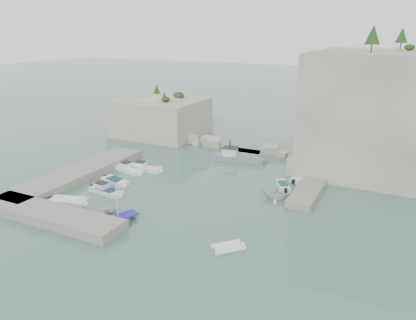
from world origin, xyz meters
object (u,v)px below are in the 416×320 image
at_px(motorboat_b, 129,172).
at_px(tender_east_a, 275,199).
at_px(motorboat_c, 115,183).
at_px(inflatable_dinghy, 228,249).
at_px(motorboat_a, 145,170).
at_px(rowboat, 118,221).
at_px(motorboat_e, 68,203).
at_px(tender_east_d, 303,174).
at_px(motorboat_d, 107,193).
at_px(tender_east_c, 303,180).
at_px(work_boat, 240,161).
at_px(tender_east_b, 283,187).

distance_m(motorboat_b, tender_east_a, 22.33).
distance_m(motorboat_c, inflatable_dinghy, 22.70).
bearing_deg(motorboat_a, rowboat, -76.63).
bearing_deg(motorboat_c, motorboat_e, -79.88).
xyz_separation_m(motorboat_e, tender_east_d, (22.71, 23.15, 0.00)).
relative_size(motorboat_b, motorboat_d, 0.96).
height_order(inflatable_dinghy, tender_east_c, tender_east_c).
bearing_deg(motorboat_a, motorboat_c, -108.02).
xyz_separation_m(inflatable_dinghy, tender_east_a, (0.35, 13.60, 0.00)).
distance_m(motorboat_b, rowboat, 16.27).
relative_size(motorboat_a, tender_east_d, 1.16).
distance_m(motorboat_e, work_boat, 27.50).
relative_size(tender_east_a, tender_east_d, 0.71).
distance_m(motorboat_d, work_boat, 22.55).
height_order(motorboat_a, rowboat, motorboat_a).
distance_m(motorboat_a, tender_east_b, 20.39).
height_order(tender_east_b, tender_east_d, tender_east_d).
relative_size(tender_east_a, tender_east_c, 0.67).
bearing_deg(inflatable_dinghy, tender_east_a, 41.31).
bearing_deg(inflatable_dinghy, rowboat, 132.72).
distance_m(motorboat_c, tender_east_c, 25.94).
bearing_deg(inflatable_dinghy, motorboat_d, 116.69).
bearing_deg(motorboat_c, motorboat_a, 98.95).
bearing_deg(motorboat_c, motorboat_b, 119.11).
height_order(motorboat_c, tender_east_a, tender_east_a).
xyz_separation_m(tender_east_d, work_boat, (-10.62, 1.55, 0.00)).
bearing_deg(tender_east_c, rowboat, 164.71).
distance_m(motorboat_a, work_boat, 15.14).
distance_m(tender_east_b, tender_east_d, 6.68).
height_order(motorboat_e, rowboat, rowboat).
relative_size(tender_east_b, tender_east_d, 0.83).
bearing_deg(rowboat, motorboat_a, 51.52).
distance_m(motorboat_d, rowboat, 8.47).
distance_m(tender_east_d, work_boat, 10.73).
bearing_deg(motorboat_a, inflatable_dinghy, -48.50).
bearing_deg(motorboat_d, tender_east_b, 38.54).
bearing_deg(tender_east_a, motorboat_d, 105.67).
xyz_separation_m(rowboat, inflatable_dinghy, (13.11, -0.01, 0.00)).
height_order(rowboat, tender_east_c, rowboat).
bearing_deg(motorboat_e, tender_east_b, 23.02).
bearing_deg(motorboat_b, inflatable_dinghy, -17.43).
distance_m(motorboat_e, tender_east_a, 25.21).
distance_m(motorboat_a, motorboat_b, 2.33).
relative_size(tender_east_c, work_boat, 0.60).
height_order(rowboat, tender_east_d, tender_east_d).
bearing_deg(tender_east_d, work_boat, 80.27).
height_order(tender_east_a, tender_east_b, tender_east_a).
height_order(motorboat_e, inflatable_dinghy, motorboat_e).
relative_size(motorboat_b, rowboat, 1.10).
bearing_deg(tender_east_c, motorboat_c, 138.52).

